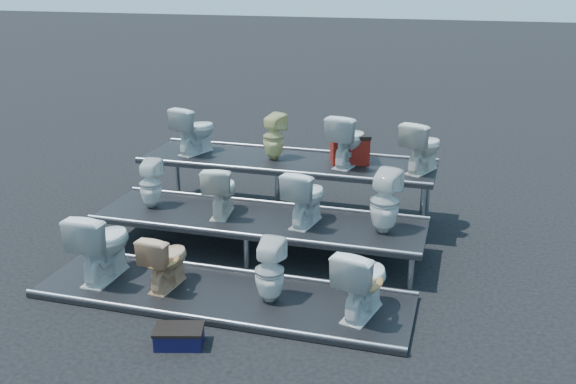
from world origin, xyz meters
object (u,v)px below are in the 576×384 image
(toilet_6, at_px, (306,196))
(toilet_1, at_px, (166,259))
(red_crate, at_px, (350,149))
(toilet_2, at_px, (270,271))
(toilet_9, at_px, (274,137))
(toilet_3, at_px, (362,280))
(toilet_10, at_px, (348,140))
(toilet_11, at_px, (423,146))
(toilet_4, at_px, (150,184))
(toilet_7, at_px, (385,202))
(toilet_5, at_px, (221,190))
(toilet_8, at_px, (195,130))
(toilet_0, at_px, (102,244))
(step_stool, at_px, (179,338))

(toilet_6, bearing_deg, toilet_1, 55.38)
(red_crate, bearing_deg, toilet_2, -115.25)
(toilet_2, distance_m, toilet_9, 2.82)
(toilet_3, relative_size, toilet_9, 1.15)
(toilet_9, height_order, toilet_10, toilet_10)
(toilet_6, xyz_separation_m, toilet_11, (1.28, 1.30, 0.39))
(toilet_9, relative_size, red_crate, 1.30)
(toilet_2, xyz_separation_m, toilet_6, (0.05, 1.30, 0.40))
(toilet_9, bearing_deg, toilet_10, -159.55)
(red_crate, bearing_deg, toilet_3, -94.78)
(toilet_3, distance_m, toilet_4, 3.34)
(toilet_2, bearing_deg, red_crate, -94.15)
(toilet_11, bearing_deg, toilet_7, 100.09)
(toilet_1, relative_size, toilet_11, 0.94)
(toilet_5, relative_size, toilet_8, 0.95)
(toilet_2, xyz_separation_m, toilet_10, (0.32, 2.60, 0.81))
(toilet_4, bearing_deg, toilet_11, -160.85)
(toilet_5, distance_m, toilet_8, 1.64)
(toilet_9, bearing_deg, toilet_3, 144.51)
(toilet_2, xyz_separation_m, red_crate, (0.32, 2.76, 0.63))
(toilet_5, xyz_separation_m, toilet_9, (0.30, 1.30, 0.40))
(toilet_1, bearing_deg, toilet_11, -128.43)
(toilet_10, bearing_deg, toilet_11, -166.93)
(toilet_6, distance_m, toilet_11, 1.87)
(toilet_3, relative_size, toilet_7, 0.99)
(toilet_7, distance_m, toilet_11, 1.38)
(toilet_4, xyz_separation_m, toilet_5, (0.99, 0.00, 0.01))
(toilet_8, bearing_deg, toilet_4, 105.98)
(toilet_6, height_order, toilet_8, toilet_8)
(toilet_4, bearing_deg, toilet_5, 178.18)
(toilet_10, relative_size, toilet_11, 1.05)
(toilet_0, bearing_deg, step_stool, 145.73)
(toilet_11, bearing_deg, toilet_0, 61.21)
(toilet_2, relative_size, toilet_9, 1.06)
(toilet_2, bearing_deg, toilet_11, -114.74)
(toilet_5, relative_size, toilet_9, 1.00)
(toilet_4, distance_m, red_crate, 2.80)
(toilet_6, height_order, toilet_7, toilet_7)
(toilet_3, height_order, toilet_5, toilet_5)
(toilet_0, height_order, toilet_8, toilet_8)
(toilet_10, xyz_separation_m, toilet_11, (1.02, 0.00, -0.02))
(toilet_7, relative_size, toilet_9, 1.16)
(toilet_3, bearing_deg, toilet_9, -42.34)
(toilet_4, height_order, toilet_6, toilet_6)
(toilet_7, bearing_deg, toilet_0, 37.44)
(toilet_4, bearing_deg, toilet_9, -136.79)
(toilet_6, bearing_deg, toilet_2, 97.44)
(toilet_3, height_order, toilet_11, toilet_11)
(toilet_5, bearing_deg, toilet_1, 74.89)
(toilet_10, xyz_separation_m, step_stool, (-0.93, -3.59, -1.15))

